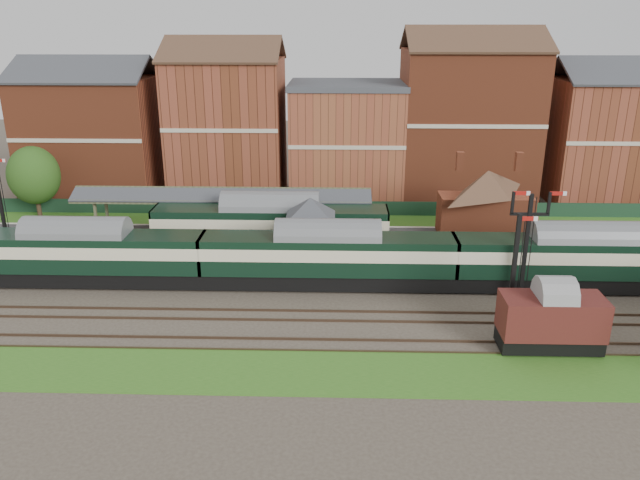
{
  "coord_description": "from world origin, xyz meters",
  "views": [
    {
      "loc": [
        -0.91,
        -42.86,
        19.01
      ],
      "look_at": [
        -2.22,
        2.0,
        3.0
      ],
      "focal_mm": 35.0,
      "sensor_mm": 36.0,
      "label": 1
    }
  ],
  "objects_px": {
    "signal_box": "(310,232)",
    "goods_van_a": "(551,319)",
    "platform_railcar": "(271,226)",
    "semaphore_bracket": "(527,242)",
    "dmu_train": "(328,256)"
  },
  "relations": [
    {
      "from": "platform_railcar",
      "to": "goods_van_a",
      "type": "distance_m",
      "value": 24.08
    },
    {
      "from": "signal_box",
      "to": "goods_van_a",
      "type": "xyz_separation_m",
      "value": [
        14.95,
        -12.25,
        -1.11
      ]
    },
    {
      "from": "signal_box",
      "to": "platform_railcar",
      "type": "relative_size",
      "value": 0.31
    },
    {
      "from": "goods_van_a",
      "to": "dmu_train",
      "type": "bearing_deg",
      "value": 146.37
    },
    {
      "from": "dmu_train",
      "to": "goods_van_a",
      "type": "relative_size",
      "value": 9.24
    },
    {
      "from": "dmu_train",
      "to": "signal_box",
      "type": "bearing_deg",
      "value": 113.63
    },
    {
      "from": "semaphore_bracket",
      "to": "signal_box",
      "type": "bearing_deg",
      "value": 159.08
    },
    {
      "from": "signal_box",
      "to": "semaphore_bracket",
      "type": "relative_size",
      "value": 0.73
    },
    {
      "from": "semaphore_bracket",
      "to": "platform_railcar",
      "type": "xyz_separation_m",
      "value": [
        -18.51,
        9.0,
        -2.01
      ]
    },
    {
      "from": "signal_box",
      "to": "dmu_train",
      "type": "relative_size",
      "value": 0.11
    },
    {
      "from": "signal_box",
      "to": "dmu_train",
      "type": "bearing_deg",
      "value": -66.37
    },
    {
      "from": "semaphore_bracket",
      "to": "platform_railcar",
      "type": "distance_m",
      "value": 20.68
    },
    {
      "from": "semaphore_bracket",
      "to": "goods_van_a",
      "type": "distance_m",
      "value": 6.98
    },
    {
      "from": "platform_railcar",
      "to": "goods_van_a",
      "type": "height_order",
      "value": "platform_railcar"
    },
    {
      "from": "signal_box",
      "to": "semaphore_bracket",
      "type": "distance_m",
      "value": 16.16
    }
  ]
}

